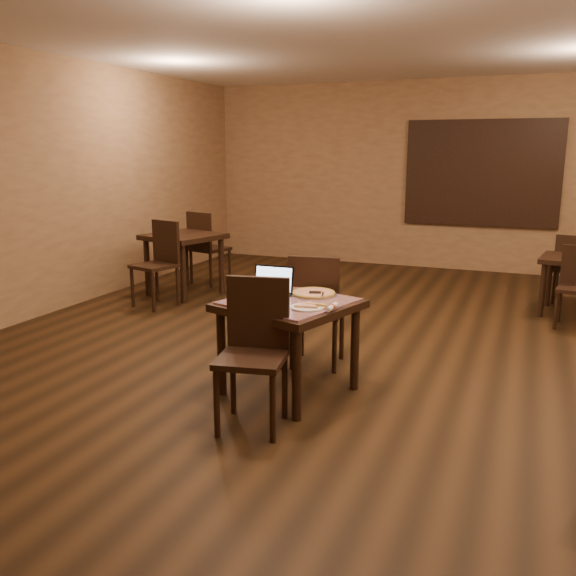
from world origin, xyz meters
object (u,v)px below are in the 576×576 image
at_px(pizza_pan, 314,295).
at_px(other_table_b_chair_far, 205,244).
at_px(tiled_table, 289,313).
at_px(other_table_b, 184,244).
at_px(laptop, 271,288).
at_px(other_table_a_chair_far, 571,265).
at_px(chair_main_far, 316,305).
at_px(other_table_a, 575,267).
at_px(chair_main_near, 255,343).
at_px(other_table_b_chair_near, 160,258).

bearing_deg(pizza_pan, other_table_b_chair_far, 131.93).
xyz_separation_m(tiled_table, other_table_b, (-2.57, 2.64, 0.02)).
distance_m(laptop, other_table_a_chair_far, 4.57).
bearing_deg(other_table_b, chair_main_far, -22.46).
bearing_deg(other_table_a, laptop, -118.19).
xyz_separation_m(chair_main_near, pizza_pan, (0.14, 0.85, 0.18)).
xyz_separation_m(chair_main_far, other_table_b, (-2.58, 2.03, 0.10)).
relative_size(other_table_a_chair_far, other_table_b_chair_near, 0.84).
xyz_separation_m(pizza_pan, other_table_b_chair_far, (-2.71, 3.02, -0.17)).
relative_size(laptop, other_table_a_chair_far, 0.39).
xyz_separation_m(laptop, other_table_b, (-2.37, 2.54, -0.15)).
bearing_deg(pizza_pan, chair_main_near, -99.13).
distance_m(chair_main_far, laptop, 0.60).
xyz_separation_m(other_table_b, other_table_b_chair_far, (-0.03, 0.62, -0.08)).
distance_m(pizza_pan, other_table_a_chair_far, 4.28).
distance_m(laptop, other_table_a, 4.14).
distance_m(other_table_a, other_table_b_chair_near, 4.98).
bearing_deg(chair_main_near, other_table_a, 50.58).
bearing_deg(other_table_a, chair_main_near, -111.14).
height_order(pizza_pan, other_table_b_chair_far, other_table_b_chair_far).
height_order(chair_main_near, other_table_b_chair_far, other_table_b_chair_far).
relative_size(other_table_b, other_table_b_chair_far, 1.02).
xyz_separation_m(chair_main_near, laptop, (-0.18, 0.71, 0.23)).
height_order(chair_main_near, other_table_a, chair_main_near).
bearing_deg(other_table_b_chair_far, chair_main_near, 139.41).
height_order(tiled_table, pizza_pan, pizza_pan).
relative_size(pizza_pan, other_table_b, 0.35).
bearing_deg(other_table_a_chair_far, other_table_b_chair_far, 16.17).
bearing_deg(other_table_b_chair_near, other_table_a, 32.32).
distance_m(chair_main_near, other_table_a_chair_far, 5.09).
height_order(chair_main_near, laptop, chair_main_near).
height_order(chair_main_near, pizza_pan, chair_main_near).
bearing_deg(other_table_b_chair_near, chair_main_near, -30.43).
distance_m(pizza_pan, other_table_b_chair_far, 4.06).
relative_size(other_table_b_chair_near, other_table_b_chair_far, 1.00).
height_order(chair_main_far, other_table_a_chair_far, chair_main_far).
bearing_deg(other_table_b, other_table_b_chair_near, -71.92).
distance_m(chair_main_far, other_table_b_chair_far, 3.72).
distance_m(other_table_a, other_table_a_chair_far, 0.52).
bearing_deg(other_table_a_chair_far, other_table_b, 23.29).
height_order(laptop, other_table_a, laptop).
xyz_separation_m(pizza_pan, other_table_b_chair_near, (-2.66, 1.78, -0.17)).
xyz_separation_m(tiled_table, chair_main_near, (-0.02, -0.61, -0.07)).
distance_m(other_table_b, other_table_b_chair_far, 0.62).
distance_m(laptop, pizza_pan, 0.35).
xyz_separation_m(other_table_a, other_table_b_chair_near, (-4.77, -1.42, 0.02)).
distance_m(other_table_b_chair_near, other_table_b_chair_far, 1.24).
xyz_separation_m(tiled_table, other_table_a_chair_far, (2.22, 3.96, -0.16)).
bearing_deg(chair_main_near, other_table_b_chair_far, 113.25).
bearing_deg(other_table_b, pizza_pan, -26.03).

